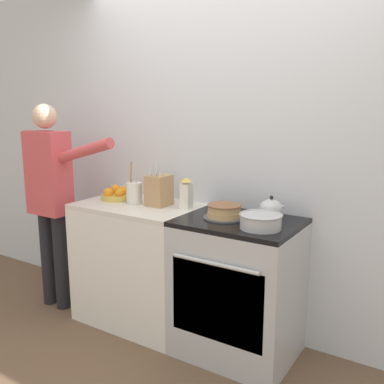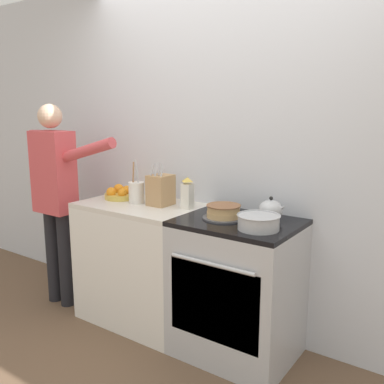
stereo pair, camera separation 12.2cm
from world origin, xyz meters
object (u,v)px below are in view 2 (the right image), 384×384
object	(u,v)px
knife_block	(161,190)
utensil_crock	(136,192)
mixing_bowl	(259,222)
stove_range	(237,288)
milk_carton	(187,194)
fruit_bowl	(122,193)
tea_kettle	(271,210)
person_baker	(55,188)
layer_cake	(224,212)

from	to	relation	value
knife_block	utensil_crock	size ratio (longest dim) A/B	0.97
mixing_bowl	stove_range	bearing A→B (deg)	151.75
mixing_bowl	milk_carton	bearing A→B (deg)	164.00
mixing_bowl	utensil_crock	world-z (taller)	utensil_crock
stove_range	knife_block	world-z (taller)	knife_block
fruit_bowl	milk_carton	size ratio (longest dim) A/B	1.15
stove_range	tea_kettle	bearing A→B (deg)	37.95
person_baker	tea_kettle	bearing A→B (deg)	22.88
fruit_bowl	person_baker	bearing A→B (deg)	-153.03
knife_block	fruit_bowl	size ratio (longest dim) A/B	1.24
layer_cake	person_baker	bearing A→B (deg)	-173.09
utensil_crock	layer_cake	bearing A→B (deg)	-1.23
tea_kettle	fruit_bowl	xyz separation A→B (m)	(-1.24, -0.06, -0.03)
layer_cake	mixing_bowl	xyz separation A→B (m)	(0.29, -0.09, 0.00)
layer_cake	person_baker	world-z (taller)	person_baker
knife_block	milk_carton	size ratio (longest dim) A/B	1.42
utensil_crock	fruit_bowl	xyz separation A→B (m)	(-0.21, 0.06, -0.04)
utensil_crock	mixing_bowl	bearing A→B (deg)	-5.95
fruit_bowl	milk_carton	world-z (taller)	milk_carton
tea_kettle	knife_block	xyz separation A→B (m)	(-0.84, -0.07, 0.05)
utensil_crock	person_baker	bearing A→B (deg)	-164.46
stove_range	person_baker	xyz separation A→B (m)	(-1.56, -0.19, 0.52)
tea_kettle	utensil_crock	distance (m)	1.04
knife_block	milk_carton	world-z (taller)	knife_block
stove_range	milk_carton	xyz separation A→B (m)	(-0.45, 0.08, 0.56)
fruit_bowl	person_baker	distance (m)	0.55
stove_range	knife_block	distance (m)	0.89
tea_kettle	mixing_bowl	world-z (taller)	tea_kettle
milk_carton	person_baker	size ratio (longest dim) A/B	0.14
layer_cake	knife_block	bearing A→B (deg)	173.36
stove_range	mixing_bowl	bearing A→B (deg)	-28.25
mixing_bowl	knife_block	size ratio (longest dim) A/B	0.81
knife_block	utensil_crock	bearing A→B (deg)	-165.27
tea_kettle	fruit_bowl	size ratio (longest dim) A/B	0.73
layer_cake	utensil_crock	size ratio (longest dim) A/B	0.83
fruit_bowl	knife_block	bearing A→B (deg)	-0.81
layer_cake	utensil_crock	distance (m)	0.77
stove_range	fruit_bowl	size ratio (longest dim) A/B	3.57
utensil_crock	milk_carton	size ratio (longest dim) A/B	1.46
person_baker	knife_block	bearing A→B (deg)	27.95
milk_carton	mixing_bowl	bearing A→B (deg)	-16.00
milk_carton	person_baker	distance (m)	1.14
fruit_bowl	stove_range	bearing A→B (deg)	-3.36
stove_range	utensil_crock	bearing A→B (deg)	179.53
tea_kettle	milk_carton	distance (m)	0.62
layer_cake	tea_kettle	world-z (taller)	tea_kettle
fruit_bowl	milk_carton	xyz separation A→B (m)	(0.62, 0.02, 0.07)
tea_kettle	person_baker	distance (m)	1.76
knife_block	milk_carton	xyz separation A→B (m)	(0.22, 0.02, -0.01)
stove_range	mixing_bowl	size ratio (longest dim) A/B	3.57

